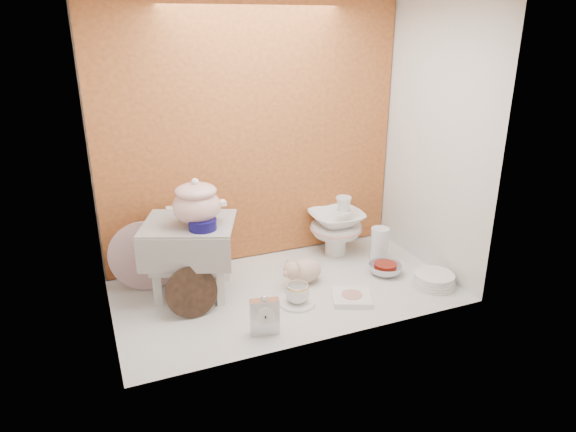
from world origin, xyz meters
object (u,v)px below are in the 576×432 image
(step_stool, at_px, (191,258))
(gold_rim_teacup, at_px, (297,293))
(dinner_plate_stack, at_px, (434,280))
(mantel_clock, at_px, (265,315))
(plush_pig, at_px, (305,271))
(soup_tureen, at_px, (196,202))
(crystal_bowl, at_px, (385,269))
(floral_platter, at_px, (145,256))
(porcelain_tower, at_px, (336,225))
(blue_white_vase, at_px, (187,255))

(step_stool, height_order, gold_rim_teacup, step_stool)
(dinner_plate_stack, bearing_deg, mantel_clock, -175.50)
(mantel_clock, distance_m, gold_rim_teacup, 0.31)
(plush_pig, bearing_deg, gold_rim_teacup, -118.92)
(step_stool, bearing_deg, dinner_plate_stack, 2.17)
(soup_tureen, bearing_deg, gold_rim_teacup, -33.43)
(step_stool, bearing_deg, plush_pig, 9.28)
(mantel_clock, bearing_deg, dinner_plate_stack, 16.53)
(step_stool, relative_size, crystal_bowl, 2.38)
(floral_platter, distance_m, gold_rim_teacup, 0.84)
(floral_platter, relative_size, crystal_bowl, 1.97)
(mantel_clock, xyz_separation_m, crystal_bowl, (0.85, 0.31, -0.07))
(soup_tureen, height_order, crystal_bowl, soup_tureen)
(crystal_bowl, height_order, porcelain_tower, porcelain_tower)
(soup_tureen, distance_m, floral_platter, 0.46)
(mantel_clock, height_order, plush_pig, mantel_clock)
(mantel_clock, relative_size, plush_pig, 0.80)
(porcelain_tower, bearing_deg, step_stool, -170.70)
(floral_platter, height_order, plush_pig, floral_platter)
(blue_white_vase, bearing_deg, floral_platter, -168.75)
(crystal_bowl, bearing_deg, step_stool, 168.58)
(mantel_clock, height_order, dinner_plate_stack, mantel_clock)
(plush_pig, distance_m, crystal_bowl, 0.48)
(mantel_clock, xyz_separation_m, dinner_plate_stack, (1.02, 0.08, -0.06))
(gold_rim_teacup, xyz_separation_m, crystal_bowl, (0.60, 0.12, -0.03))
(soup_tureen, distance_m, crystal_bowl, 1.16)
(gold_rim_teacup, distance_m, porcelain_tower, 0.69)
(step_stool, bearing_deg, floral_platter, 169.63)
(plush_pig, bearing_deg, porcelain_tower, 44.32)
(mantel_clock, relative_size, gold_rim_teacup, 1.59)
(mantel_clock, bearing_deg, crystal_bowl, 31.87)
(step_stool, distance_m, dinner_plate_stack, 1.32)
(mantel_clock, distance_m, crystal_bowl, 0.91)
(floral_platter, relative_size, blue_white_vase, 1.41)
(blue_white_vase, bearing_deg, step_stool, -94.07)
(crystal_bowl, relative_size, porcelain_tower, 0.52)
(step_stool, height_order, plush_pig, step_stool)
(gold_rim_teacup, bearing_deg, plush_pig, 56.71)
(blue_white_vase, relative_size, dinner_plate_stack, 1.17)
(blue_white_vase, xyz_separation_m, plush_pig, (0.58, -0.32, -0.06))
(blue_white_vase, bearing_deg, crystal_bowl, -20.88)
(plush_pig, bearing_deg, soup_tureen, 175.86)
(soup_tureen, bearing_deg, crystal_bowl, -9.18)
(gold_rim_teacup, bearing_deg, dinner_plate_stack, -8.11)
(step_stool, xyz_separation_m, floral_platter, (-0.22, 0.14, -0.01))
(blue_white_vase, xyz_separation_m, porcelain_tower, (0.92, -0.03, 0.05))
(mantel_clock, distance_m, plush_pig, 0.54)
(blue_white_vase, relative_size, gold_rim_teacup, 2.17)
(soup_tureen, height_order, dinner_plate_stack, soup_tureen)
(plush_pig, relative_size, crystal_bowl, 1.28)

